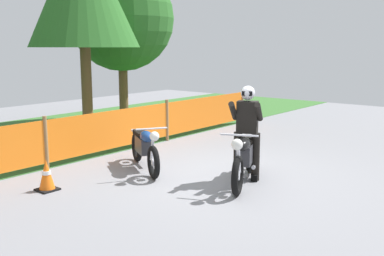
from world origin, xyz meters
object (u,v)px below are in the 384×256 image
(motorcycle_lead, at_px, (145,147))
(rider_trailing, at_px, (247,130))
(motorcycle_trailing, at_px, (245,156))
(traffic_cone, at_px, (47,175))

(motorcycle_lead, relative_size, rider_trailing, 1.02)
(motorcycle_lead, xyz_separation_m, motorcycle_trailing, (0.48, -1.97, 0.03))
(motorcycle_trailing, distance_m, traffic_cone, 3.37)
(motorcycle_lead, bearing_deg, motorcycle_trailing, 44.90)
(motorcycle_trailing, xyz_separation_m, traffic_cone, (-2.42, 2.33, -0.22))
(motorcycle_lead, relative_size, traffic_cone, 3.24)
(motorcycle_lead, bearing_deg, rider_trailing, 50.59)
(motorcycle_lead, bearing_deg, traffic_cone, -69.16)
(motorcycle_lead, xyz_separation_m, traffic_cone, (-1.94, 0.36, -0.19))
(motorcycle_trailing, relative_size, traffic_cone, 3.69)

